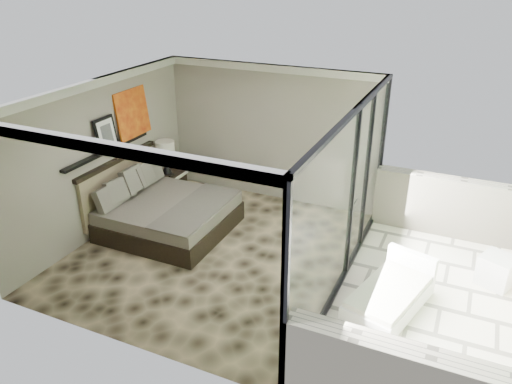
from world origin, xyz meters
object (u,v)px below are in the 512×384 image
at_px(ottoman, 497,270).
at_px(lounger, 390,295).
at_px(bed, 164,212).
at_px(nightstand, 170,183).
at_px(table_lamp, 166,153).

height_order(ottoman, lounger, lounger).
relative_size(bed, ottoman, 4.53).
relative_size(bed, lounger, 1.29).
bearing_deg(ottoman, lounger, -138.03).
xyz_separation_m(bed, ottoman, (5.68, 0.66, -0.11)).
xyz_separation_m(bed, nightstand, (-0.74, 1.30, -0.06)).
distance_m(bed, ottoman, 5.72).
bearing_deg(nightstand, lounger, 1.13).
height_order(nightstand, lounger, lounger).
relative_size(nightstand, ottoman, 1.21).
xyz_separation_m(table_lamp, ottoman, (6.45, -0.62, -0.73)).
distance_m(table_lamp, lounger, 5.45).
bearing_deg(table_lamp, bed, -58.95).
bearing_deg(bed, ottoman, 6.59).
bearing_deg(lounger, bed, -172.87).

